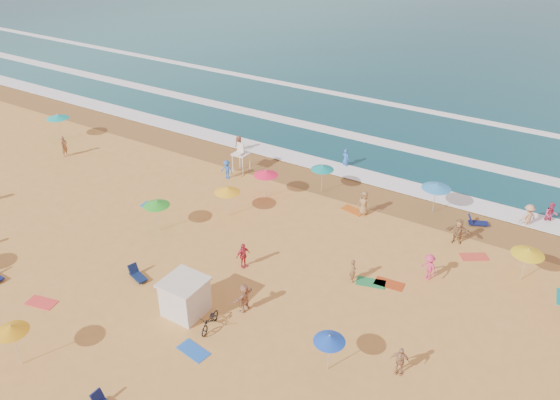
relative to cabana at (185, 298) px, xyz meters
The scene contains 13 objects.
ground 5.09m from the cabana, 85.65° to the left, with size 220.00×220.00×0.00m, color gold.
ocean 88.99m from the cabana, 89.76° to the left, with size 220.00×140.00×0.18m, color #0C4756.
wet_sand 17.51m from the cabana, 88.76° to the left, with size 220.00×220.00×0.00m, color olive.
surf_foam 26.32m from the cabana, 89.18° to the left, with size 200.00×18.70×0.05m.
cabana is the anchor object (origin of this frame).
cabana_roof 1.06m from the cabana, ahead, with size 2.20×2.20×0.12m, color silver.
bicycle 1.99m from the cabana, ahead, with size 0.65×1.85×0.97m, color black.
lifeguard_stand 17.33m from the cabana, 115.53° to the left, with size 1.20×1.20×2.10m, color white, non-canonical shape.
beach_umbrellas 7.52m from the cabana, 66.81° to the left, with size 59.25×30.20×0.73m.
loungers 5.10m from the cabana, ahead, with size 42.59×25.15×0.34m.
towels 3.12m from the cabana, 77.76° to the left, with size 49.15×26.12×0.03m.
popup_tents 18.46m from the cabana, 16.17° to the left, with size 2.83×16.37×1.20m.
beachgoers 10.83m from the cabana, 77.38° to the left, with size 38.19×24.66×2.11m.
Camera 1 is at (16.11, -21.69, 20.15)m, focal length 35.00 mm.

